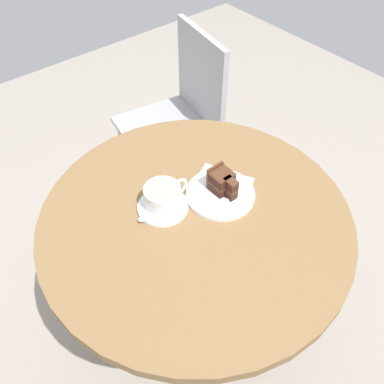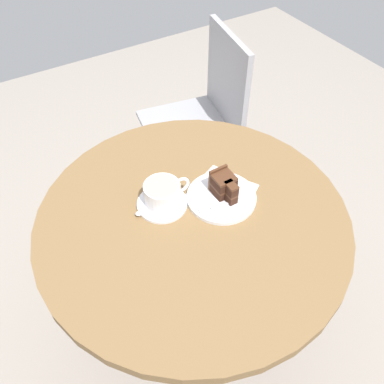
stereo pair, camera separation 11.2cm
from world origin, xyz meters
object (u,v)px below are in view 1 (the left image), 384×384
object	(u,v)px
teaspoon	(153,219)
fork	(218,204)
cake_plate	(220,194)
coffee_cup	(163,196)
napkin	(222,189)
cafe_chair	(182,111)
cake_slice	(222,182)
saucer	(163,207)

from	to	relation	value
teaspoon	fork	distance (m)	0.18
cake_plate	coffee_cup	bearing A→B (deg)	153.82
cake_plate	napkin	xyz separation A→B (m)	(0.02, 0.02, -0.00)
napkin	cafe_chair	bearing A→B (deg)	61.71
cake_slice	cafe_chair	distance (m)	0.72
cake_plate	cake_slice	distance (m)	0.04
saucer	fork	size ratio (longest dim) A/B	1.06
cake_plate	napkin	world-z (taller)	cake_plate
cake_plate	napkin	size ratio (longest dim) A/B	0.90
napkin	cafe_chair	world-z (taller)	cafe_chair
fork	teaspoon	bearing A→B (deg)	-15.15
cake_plate	fork	distance (m)	0.05
cafe_chair	coffee_cup	bearing A→B (deg)	-32.30
napkin	teaspoon	bearing A→B (deg)	172.91
teaspoon	cake_plate	xyz separation A→B (m)	(0.21, -0.04, -0.01)
napkin	cake_plate	bearing A→B (deg)	-141.61
napkin	cake_slice	bearing A→B (deg)	-135.60
cake_slice	cafe_chair	bearing A→B (deg)	61.36
coffee_cup	cafe_chair	bearing A→B (deg)	47.65
napkin	saucer	bearing A→B (deg)	163.95
fork	coffee_cup	bearing A→B (deg)	-34.30
coffee_cup	fork	world-z (taller)	coffee_cup
saucer	cake_plate	bearing A→B (deg)	-23.18
cake_slice	fork	size ratio (longest dim) A/B	0.66
cake_plate	teaspoon	bearing A→B (deg)	167.89
teaspoon	cake_plate	world-z (taller)	teaspoon
saucer	teaspoon	world-z (taller)	teaspoon
teaspoon	napkin	world-z (taller)	teaspoon
cake_plate	napkin	distance (m)	0.03
saucer	coffee_cup	xyz separation A→B (m)	(0.01, 0.01, 0.04)
coffee_cup	cake_plate	xyz separation A→B (m)	(0.15, -0.07, -0.03)
saucer	cake_slice	distance (m)	0.18
teaspoon	napkin	size ratio (longest dim) A/B	0.40
cake_slice	cafe_chair	world-z (taller)	cafe_chair
teaspoon	fork	bearing A→B (deg)	-163.33
saucer	cake_plate	size ratio (longest dim) A/B	0.72
fork	cafe_chair	distance (m)	0.77
coffee_cup	cake_slice	xyz separation A→B (m)	(0.16, -0.07, 0.00)
saucer	fork	distance (m)	0.15
saucer	napkin	xyz separation A→B (m)	(0.18, -0.05, -0.00)
cake_slice	fork	distance (m)	0.07
cafe_chair	cake_slice	bearing A→B (deg)	-18.58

